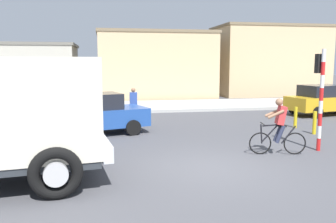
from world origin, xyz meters
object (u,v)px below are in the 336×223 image
at_px(car_red_near, 94,114).
at_px(bollard_far, 295,117).
at_px(traffic_light_pole, 320,86).
at_px(bollard_near, 315,123).
at_px(car_white_mid, 324,100).
at_px(cyclist, 279,126).
at_px(pedestrian_near_kerb, 133,104).

bearing_deg(car_red_near, bollard_far, -0.65).
distance_m(traffic_light_pole, bollard_near, 3.15).
relative_size(car_white_mid, bollard_far, 4.72).
distance_m(cyclist, pedestrian_near_kerb, 7.62).
xyz_separation_m(cyclist, car_red_near, (-5.57, 4.09, -0.05)).
xyz_separation_m(cyclist, traffic_light_pole, (1.50, 0.27, 1.20)).
bearing_deg(car_white_mid, bollard_far, -137.28).
height_order(car_red_near, pedestrian_near_kerb, pedestrian_near_kerb).
distance_m(car_white_mid, bollard_near, 5.74).
height_order(car_white_mid, bollard_far, car_white_mid).
height_order(traffic_light_pole, pedestrian_near_kerb, traffic_light_pole).
xyz_separation_m(cyclist, bollard_far, (2.88, 3.99, -0.41)).
xyz_separation_m(car_white_mid, pedestrian_near_kerb, (-10.16, -0.59, 0.03)).
distance_m(pedestrian_near_kerb, bollard_far, 7.21).
height_order(cyclist, car_white_mid, cyclist).
xyz_separation_m(car_white_mid, bollard_near, (-3.44, -4.58, -0.37)).
distance_m(car_red_near, bollard_near, 8.60).
distance_m(cyclist, car_white_mid, 9.56).
distance_m(car_red_near, bollard_far, 8.47).
xyz_separation_m(car_red_near, car_white_mid, (11.90, 3.08, 0.00)).
bearing_deg(car_white_mid, bollard_near, -126.94).
relative_size(traffic_light_pole, car_red_near, 0.74).
relative_size(cyclist, pedestrian_near_kerb, 1.06).
relative_size(bollard_near, bollard_far, 1.00).
bearing_deg(traffic_light_pole, bollard_near, 59.15).
bearing_deg(car_white_mid, car_red_near, -165.47).
bearing_deg(cyclist, bollard_far, 54.14).
distance_m(cyclist, bollard_near, 3.90).
bearing_deg(traffic_light_pole, car_red_near, 151.66).
bearing_deg(car_red_near, car_white_mid, 14.53).
bearing_deg(traffic_light_pole, pedestrian_near_kerb, 130.20).
bearing_deg(bollard_far, car_white_mid, 42.72).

